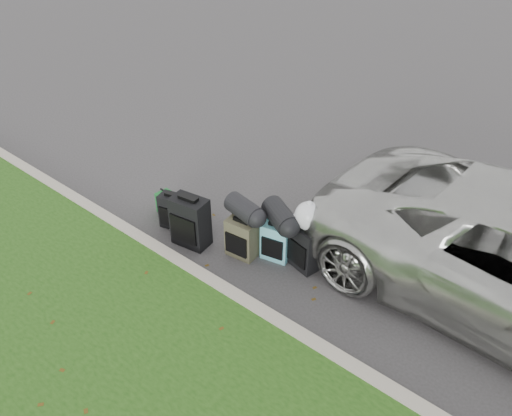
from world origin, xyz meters
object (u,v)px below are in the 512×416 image
Objects in this scene: suitcase_large_black_left at (190,222)px; suitcase_large_black_right at (305,248)px; tote_navy at (251,218)px; suitcase_teal at (276,242)px; suitcase_olive at (242,238)px; tote_green at (167,203)px; suitcase_small_black at (175,212)px.

suitcase_large_black_left is 1.70m from suitcase_large_black_right.
tote_navy is at bearing -179.55° from suitcase_large_black_right.
suitcase_teal is 1.93× the size of tote_navy.
suitcase_olive reaches higher than tote_green.
suitcase_teal is at bearing -1.01° from suitcase_small_black.
suitcase_teal is at bearing 11.07° from tote_green.
tote_green is (-0.38, 0.18, -0.10)m from suitcase_small_black.
suitcase_large_black_right is (2.07, 0.50, 0.05)m from suitcase_small_black.
suitcase_large_black_right reaches higher than suitcase_small_black.
suitcase_large_black_right is (0.41, 0.10, 0.04)m from suitcase_teal.
tote_navy is at bearing 113.48° from suitcase_olive.
suitcase_large_black_right reaches higher than tote_green.
suitcase_small_black is at bearing 156.78° from suitcase_large_black_left.
suitcase_large_black_left is at bearing -14.66° from tote_green.
suitcase_small_black is at bearing -153.34° from suitcase_large_black_right.
tote_navy is at bearing 141.43° from suitcase_teal.
suitcase_large_black_left is 1.01m from tote_navy.
suitcase_large_black_left is (0.49, -0.13, 0.11)m from suitcase_small_black.
suitcase_olive is (0.75, 0.27, -0.09)m from suitcase_large_black_left.
suitcase_olive is 0.48m from suitcase_teal.
suitcase_large_black_left is 2.63× the size of tote_navy.
suitcase_teal is at bearing 15.65° from suitcase_large_black_left.
suitcase_large_black_left is 1.30× the size of suitcase_olive.
tote_green is at bearing 172.74° from suitcase_olive.
suitcase_large_black_right is 1.86× the size of tote_green.
suitcase_large_black_right is at bearing 1.04° from suitcase_teal.
suitcase_large_black_left is at bearing -168.67° from suitcase_teal.
suitcase_small_black is at bearing -179.40° from suitcase_teal.
suitcase_olive is 0.73m from tote_navy.
suitcase_olive reaches higher than suitcase_small_black.
suitcase_teal is 0.87× the size of suitcase_large_black_right.
suitcase_olive is at bearing 3.63° from tote_green.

